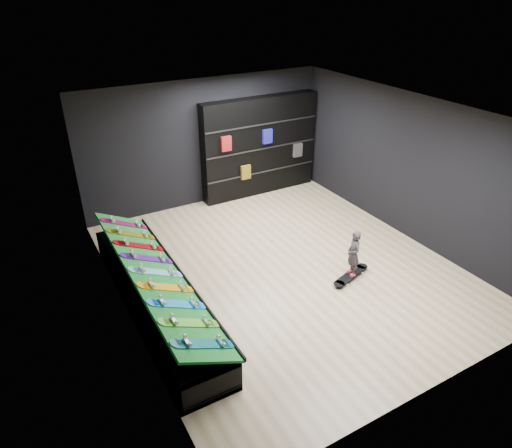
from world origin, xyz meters
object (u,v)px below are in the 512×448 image
back_shelving (259,147)px  child (353,262)px  display_rack (156,297)px  floor_skateboard (351,276)px

back_shelving → child: 4.36m
display_rack → floor_skateboard: bearing=-15.1°
back_shelving → child: size_ratio=5.64×
display_rack → floor_skateboard: display_rack is taller
floor_skateboard → display_rack: bearing=148.0°
child → display_rack: bearing=-88.1°
display_rack → child: size_ratio=8.28×
back_shelving → floor_skateboard: bearing=-96.3°
floor_skateboard → child: (0.00, 0.00, 0.32)m
back_shelving → child: bearing=-96.3°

